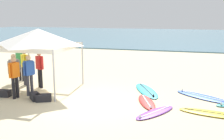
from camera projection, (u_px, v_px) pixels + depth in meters
ground_plane at (90, 102)px, 10.90m from camera, size 80.00×80.00×0.00m
sea at (167, 36)px, 42.72m from camera, size 80.00×36.00×0.10m
canopy_tent at (38, 37)px, 12.28m from camera, size 3.04×3.04×2.75m
surfboard_red at (147, 102)px, 10.82m from camera, size 1.17×2.00×0.19m
surfboard_yellow at (213, 114)px, 9.57m from camera, size 2.36×1.04×0.19m
surfboard_cyan at (146, 91)px, 12.43m from camera, size 1.70×2.60×0.19m
surfboard_purple at (155, 112)px, 9.68m from camera, size 1.43×1.94×0.19m
surfboard_blue at (203, 97)px, 11.51m from camera, size 2.43×1.90×0.19m
person_grey at (14, 71)px, 11.99m from camera, size 0.38×0.48×1.71m
person_green at (21, 62)px, 14.19m from camera, size 0.55×0.22×1.71m
person_blue at (29, 72)px, 11.63m from camera, size 0.36×0.50×1.71m
person_orange at (14, 75)px, 11.22m from camera, size 0.30×0.54×1.71m
person_red at (40, 67)px, 12.88m from camera, size 0.47×0.38×1.71m
person_yellow at (25, 65)px, 13.33m from camera, size 0.48×0.38×1.71m
gear_bag_near_tent at (3, 93)px, 11.63m from camera, size 0.63×0.39×0.28m
gear_bag_by_pole at (44, 98)px, 11.00m from camera, size 0.68×0.55×0.28m
gear_bag_on_sand at (35, 96)px, 11.19m from camera, size 0.65×0.65×0.28m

